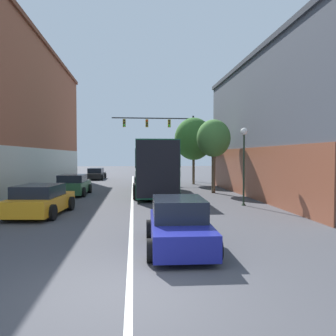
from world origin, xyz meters
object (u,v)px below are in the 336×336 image
(traffic_signal_gantry, at_px, (167,132))
(street_tree_near, at_px, (214,139))
(bus, at_px, (154,165))
(street_tree_far, at_px, (194,139))
(parked_car_left_far, at_px, (40,200))
(parked_car_left_near, at_px, (96,174))
(street_lamp, at_px, (244,154))
(parked_car_left_mid, at_px, (73,185))
(hatchback_foreground, at_px, (179,225))

(traffic_signal_gantry, xyz_separation_m, street_tree_near, (2.29, -10.67, -1.20))
(bus, bearing_deg, street_tree_far, -29.50)
(parked_car_left_far, xyz_separation_m, street_tree_far, (9.78, 15.11, 3.59))
(parked_car_left_near, height_order, street_tree_near, street_tree_near)
(street_lamp, relative_size, street_tree_near, 0.79)
(parked_car_left_far, bearing_deg, parked_car_left_near, 6.30)
(parked_car_left_far, bearing_deg, traffic_signal_gantry, -16.23)
(parked_car_left_mid, xyz_separation_m, street_tree_near, (9.82, 0.31, 3.23))
(parked_car_left_near, distance_m, traffic_signal_gantry, 9.87)
(traffic_signal_gantry, bearing_deg, parked_car_left_mid, -124.44)
(street_lamp, height_order, street_tree_far, street_tree_far)
(traffic_signal_gantry, bearing_deg, street_lamp, -81.65)
(bus, xyz_separation_m, street_tree_far, (4.16, 7.08, 2.23))
(bus, bearing_deg, traffic_signal_gantry, -9.70)
(bus, bearing_deg, parked_car_left_mid, 95.75)
(parked_car_left_far, bearing_deg, parked_car_left_mid, 5.52)
(hatchback_foreground, distance_m, street_tree_near, 14.71)
(bus, bearing_deg, street_lamp, -143.40)
(street_lamp, xyz_separation_m, street_tree_far, (-0.27, 13.27, 1.50))
(bus, height_order, street_tree_far, street_tree_far)
(parked_car_left_near, relative_size, traffic_signal_gantry, 0.54)
(street_tree_far, bearing_deg, street_lamp, -88.83)
(parked_car_left_near, height_order, street_tree_far, street_tree_far)
(traffic_signal_gantry, relative_size, street_tree_far, 1.36)
(traffic_signal_gantry, relative_size, street_tree_near, 1.61)
(bus, height_order, parked_car_left_far, bus)
(parked_car_left_near, distance_m, street_tree_near, 18.26)
(parked_car_left_mid, bearing_deg, traffic_signal_gantry, -32.47)
(street_lamp, bearing_deg, parked_car_left_far, -169.59)
(bus, height_order, traffic_signal_gantry, traffic_signal_gantry)
(hatchback_foreground, distance_m, parked_car_left_near, 29.13)
(traffic_signal_gantry, height_order, street_lamp, traffic_signal_gantry)
(hatchback_foreground, height_order, parked_car_left_mid, hatchback_foreground)
(hatchback_foreground, relative_size, street_tree_far, 0.64)
(bus, height_order, hatchback_foreground, bus)
(street_lamp, distance_m, street_tree_far, 13.35)
(traffic_signal_gantry, bearing_deg, street_tree_near, -77.89)
(parked_car_left_mid, height_order, street_tree_far, street_tree_far)
(parked_car_left_far, relative_size, street_lamp, 1.04)
(parked_car_left_near, bearing_deg, street_lamp, -152.04)
(parked_car_left_near, xyz_separation_m, street_tree_far, (9.88, -7.70, 3.64))
(parked_car_left_far, height_order, traffic_signal_gantry, traffic_signal_gantry)
(parked_car_left_near, bearing_deg, parked_car_left_mid, -177.24)
(traffic_signal_gantry, distance_m, street_tree_near, 10.98)
(hatchback_foreground, distance_m, traffic_signal_gantry, 24.82)
(hatchback_foreground, relative_size, traffic_signal_gantry, 0.47)
(parked_car_left_far, distance_m, traffic_signal_gantry, 20.53)
(parked_car_left_near, xyz_separation_m, parked_car_left_far, (0.11, -22.81, 0.05))
(bus, relative_size, parked_car_left_far, 2.35)
(bus, bearing_deg, parked_car_left_far, 146.05)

